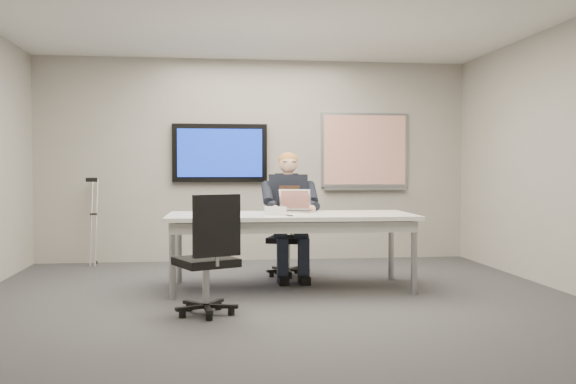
{
  "coord_description": "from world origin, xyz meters",
  "views": [
    {
      "loc": [
        -0.67,
        -5.95,
        1.27
      ],
      "look_at": [
        0.18,
        0.8,
        1.03
      ],
      "focal_mm": 40.0,
      "sensor_mm": 36.0,
      "label": 1
    }
  ],
  "objects": [
    {
      "name": "office_chair_far",
      "position": [
        0.29,
        1.65,
        0.31
      ],
      "size": [
        0.61,
        0.61,
        1.0
      ],
      "rotation": [
        0.0,
        0.0,
        -0.35
      ],
      "color": "black",
      "rests_on": "ground"
    },
    {
      "name": "whiteboard",
      "position": [
        1.55,
        2.97,
        1.53
      ],
      "size": [
        1.25,
        0.08,
        1.1
      ],
      "color": "#919499",
      "rests_on": "wall_back"
    },
    {
      "name": "wall_back",
      "position": [
        0.0,
        3.0,
        1.4
      ],
      "size": [
        6.0,
        0.02,
        2.8
      ],
      "primitive_type": "cube",
      "color": "#A9A399",
      "rests_on": "ground"
    },
    {
      "name": "seated_person",
      "position": [
        0.28,
        1.39,
        0.6
      ],
      "size": [
        0.48,
        0.82,
        1.48
      ],
      "rotation": [
        0.0,
        0.0,
        -0.1
      ],
      "color": "#1F2534",
      "rests_on": "office_chair_far"
    },
    {
      "name": "name_tent",
      "position": [
        0.02,
        0.62,
        0.85
      ],
      "size": [
        0.24,
        0.14,
        0.09
      ],
      "primitive_type": null,
      "rotation": [
        0.0,
        0.0,
        -0.36
      ],
      "color": "silver",
      "rests_on": "conference_table"
    },
    {
      "name": "tv_display",
      "position": [
        -0.5,
        2.95,
        1.5
      ],
      "size": [
        1.3,
        0.09,
        0.8
      ],
      "color": "black",
      "rests_on": "wall_back"
    },
    {
      "name": "office_chair_near",
      "position": [
        -0.67,
        -0.38,
        0.33
      ],
      "size": [
        0.67,
        0.67,
        1.06
      ],
      "rotation": [
        0.0,
        0.0,
        3.57
      ],
      "color": "black",
      "rests_on": "ground"
    },
    {
      "name": "laptop",
      "position": [
        0.3,
        1.04,
        0.86
      ],
      "size": [
        0.42,
        0.45,
        0.25
      ],
      "rotation": [
        0.0,
        0.0,
        -0.37
      ],
      "color": "silver",
      "rests_on": "conference_table"
    },
    {
      "name": "floor",
      "position": [
        0.0,
        0.0,
        0.0
      ],
      "size": [
        6.0,
        6.0,
        0.02
      ],
      "primitive_type": "cube",
      "color": "#363538",
      "rests_on": "ground"
    },
    {
      "name": "conference_table",
      "position": [
        0.21,
        0.79,
        0.71
      ],
      "size": [
        2.62,
        1.15,
        0.8
      ],
      "rotation": [
        0.0,
        0.0,
        -0.03
      ],
      "color": "white",
      "rests_on": "ground"
    },
    {
      "name": "pen",
      "position": [
        0.15,
        0.49,
        0.81
      ],
      "size": [
        0.06,
        0.15,
        0.01
      ],
      "primitive_type": "cylinder",
      "rotation": [
        0.0,
        1.57,
        1.89
      ],
      "color": "black",
      "rests_on": "conference_table"
    },
    {
      "name": "wall_front",
      "position": [
        0.0,
        -3.0,
        1.4
      ],
      "size": [
        6.0,
        0.02,
        2.8
      ],
      "primitive_type": "cube",
      "color": "#A9A399",
      "rests_on": "ground"
    },
    {
      "name": "ceiling",
      "position": [
        0.0,
        0.0,
        2.8
      ],
      "size": [
        6.0,
        6.0,
        0.02
      ],
      "primitive_type": "cube",
      "color": "silver",
      "rests_on": "wall_back"
    },
    {
      "name": "crutch",
      "position": [
        -2.17,
        2.79,
        0.6
      ],
      "size": [
        0.19,
        0.6,
        1.24
      ],
      "primitive_type": null,
      "rotation": [
        -0.23,
        0.0,
        0.05
      ],
      "color": "#B5B8BE",
      "rests_on": "ground"
    }
  ]
}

